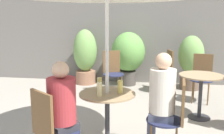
{
  "coord_description": "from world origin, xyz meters",
  "views": [
    {
      "loc": [
        0.46,
        -3.01,
        1.65
      ],
      "look_at": [
        -0.06,
        0.44,
        0.98
      ],
      "focal_mm": 42.0,
      "sensor_mm": 36.0,
      "label": 1
    }
  ],
  "objects_px": {
    "cafe_table_far": "(201,85)",
    "potted_plant_2": "(191,60)",
    "bistro_chair_0": "(51,126)",
    "bistro_chair_5": "(166,67)",
    "bistro_chair_2": "(202,74)",
    "beer_glass_2": "(100,84)",
    "seated_person_0": "(63,106)",
    "cafe_table_near": "(107,107)",
    "bistro_chair_3": "(112,69)",
    "bistro_chair_1": "(174,113)",
    "seated_person_1": "(161,96)",
    "beer_glass_0": "(99,89)",
    "potted_plant_1": "(128,54)",
    "beer_glass_1": "(120,87)",
    "potted_plant_0": "(85,55)"
  },
  "relations": [
    {
      "from": "bistro_chair_2",
      "to": "beer_glass_2",
      "type": "distance_m",
      "value": 2.65
    },
    {
      "from": "bistro_chair_5",
      "to": "seated_person_0",
      "type": "height_order",
      "value": "seated_person_0"
    },
    {
      "from": "beer_glass_0",
      "to": "beer_glass_2",
      "type": "relative_size",
      "value": 1.02
    },
    {
      "from": "bistro_chair_5",
      "to": "beer_glass_2",
      "type": "distance_m",
      "value": 2.79
    },
    {
      "from": "seated_person_0",
      "to": "beer_glass_0",
      "type": "xyz_separation_m",
      "value": [
        0.32,
        0.38,
        0.09
      ]
    },
    {
      "from": "seated_person_0",
      "to": "bistro_chair_5",
      "type": "bearing_deg",
      "value": -74.58
    },
    {
      "from": "bistro_chair_3",
      "to": "beer_glass_2",
      "type": "height_order",
      "value": "bistro_chair_3"
    },
    {
      "from": "bistro_chair_5",
      "to": "potted_plant_2",
      "type": "bearing_deg",
      "value": 106.18
    },
    {
      "from": "cafe_table_near",
      "to": "beer_glass_0",
      "type": "bearing_deg",
      "value": -115.45
    },
    {
      "from": "seated_person_1",
      "to": "beer_glass_0",
      "type": "relative_size",
      "value": 7.47
    },
    {
      "from": "beer_glass_0",
      "to": "potted_plant_0",
      "type": "xyz_separation_m",
      "value": [
        -1.02,
        3.34,
        -0.1
      ]
    },
    {
      "from": "bistro_chair_0",
      "to": "bistro_chair_5",
      "type": "relative_size",
      "value": 1.0
    },
    {
      "from": "beer_glass_0",
      "to": "potted_plant_2",
      "type": "xyz_separation_m",
      "value": [
        1.5,
        3.19,
        -0.14
      ]
    },
    {
      "from": "seated_person_1",
      "to": "potted_plant_2",
      "type": "distance_m",
      "value": 3.22
    },
    {
      "from": "bistro_chair_1",
      "to": "beer_glass_2",
      "type": "xyz_separation_m",
      "value": [
        -0.92,
        0.2,
        0.26
      ]
    },
    {
      "from": "bistro_chair_5",
      "to": "cafe_table_near",
      "type": "bearing_deg",
      "value": -30.89
    },
    {
      "from": "cafe_table_near",
      "to": "bistro_chair_3",
      "type": "xyz_separation_m",
      "value": [
        -0.29,
        2.41,
        -0.0
      ]
    },
    {
      "from": "seated_person_0",
      "to": "potted_plant_1",
      "type": "height_order",
      "value": "potted_plant_1"
    },
    {
      "from": "seated_person_1",
      "to": "beer_glass_1",
      "type": "height_order",
      "value": "seated_person_1"
    },
    {
      "from": "beer_glass_0",
      "to": "potted_plant_0",
      "type": "height_order",
      "value": "potted_plant_0"
    },
    {
      "from": "seated_person_1",
      "to": "potted_plant_2",
      "type": "bearing_deg",
      "value": 172.22
    },
    {
      "from": "beer_glass_1",
      "to": "potted_plant_2",
      "type": "bearing_deg",
      "value": 67.12
    },
    {
      "from": "beer_glass_1",
      "to": "potted_plant_2",
      "type": "height_order",
      "value": "potted_plant_2"
    },
    {
      "from": "bistro_chair_1",
      "to": "beer_glass_2",
      "type": "bearing_deg",
      "value": -95.95
    },
    {
      "from": "seated_person_1",
      "to": "potted_plant_2",
      "type": "xyz_separation_m",
      "value": [
        0.78,
        3.12,
        -0.08
      ]
    },
    {
      "from": "bistro_chair_1",
      "to": "bistro_chair_3",
      "type": "relative_size",
      "value": 1.0
    },
    {
      "from": "beer_glass_2",
      "to": "potted_plant_0",
      "type": "relative_size",
      "value": 0.12
    },
    {
      "from": "potted_plant_0",
      "to": "beer_glass_2",
      "type": "bearing_deg",
      "value": -72.5
    },
    {
      "from": "cafe_table_near",
      "to": "potted_plant_1",
      "type": "relative_size",
      "value": 0.56
    },
    {
      "from": "bistro_chair_2",
      "to": "beer_glass_0",
      "type": "bearing_deg",
      "value": -110.89
    },
    {
      "from": "cafe_table_near",
      "to": "seated_person_1",
      "type": "distance_m",
      "value": 0.68
    },
    {
      "from": "cafe_table_far",
      "to": "seated_person_1",
      "type": "xyz_separation_m",
      "value": [
        -0.69,
        -1.31,
        0.19
      ]
    },
    {
      "from": "seated_person_0",
      "to": "seated_person_1",
      "type": "relative_size",
      "value": 0.96
    },
    {
      "from": "beer_glass_2",
      "to": "seated_person_1",
      "type": "bearing_deg",
      "value": -13.35
    },
    {
      "from": "bistro_chair_1",
      "to": "bistro_chair_5",
      "type": "relative_size",
      "value": 1.0
    },
    {
      "from": "bistro_chair_5",
      "to": "beer_glass_2",
      "type": "bearing_deg",
      "value": -33.85
    },
    {
      "from": "beer_glass_2",
      "to": "cafe_table_far",
      "type": "bearing_deg",
      "value": 37.7
    },
    {
      "from": "bistro_chair_2",
      "to": "beer_glass_0",
      "type": "distance_m",
      "value": 2.83
    },
    {
      "from": "beer_glass_1",
      "to": "potted_plant_2",
      "type": "relative_size",
      "value": 0.13
    },
    {
      "from": "bistro_chair_5",
      "to": "beer_glass_1",
      "type": "bearing_deg",
      "value": -28.01
    },
    {
      "from": "cafe_table_near",
      "to": "bistro_chair_5",
      "type": "distance_m",
      "value": 2.85
    },
    {
      "from": "seated_person_1",
      "to": "beer_glass_2",
      "type": "height_order",
      "value": "seated_person_1"
    },
    {
      "from": "cafe_table_near",
      "to": "potted_plant_2",
      "type": "relative_size",
      "value": 0.59
    },
    {
      "from": "potted_plant_2",
      "to": "seated_person_0",
      "type": "bearing_deg",
      "value": -116.9
    },
    {
      "from": "beer_glass_1",
      "to": "potted_plant_0",
      "type": "bearing_deg",
      "value": 111.51
    },
    {
      "from": "bistro_chair_0",
      "to": "cafe_table_far",
      "type": "bearing_deg",
      "value": -97.67
    },
    {
      "from": "bistro_chair_5",
      "to": "potted_plant_0",
      "type": "xyz_separation_m",
      "value": [
        -1.93,
        0.47,
        0.16
      ]
    },
    {
      "from": "beer_glass_0",
      "to": "beer_glass_2",
      "type": "distance_m",
      "value": 0.26
    },
    {
      "from": "cafe_table_near",
      "to": "bistro_chair_0",
      "type": "relative_size",
      "value": 0.78
    },
    {
      "from": "cafe_table_far",
      "to": "potted_plant_2",
      "type": "relative_size",
      "value": 0.59
    }
  ]
}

